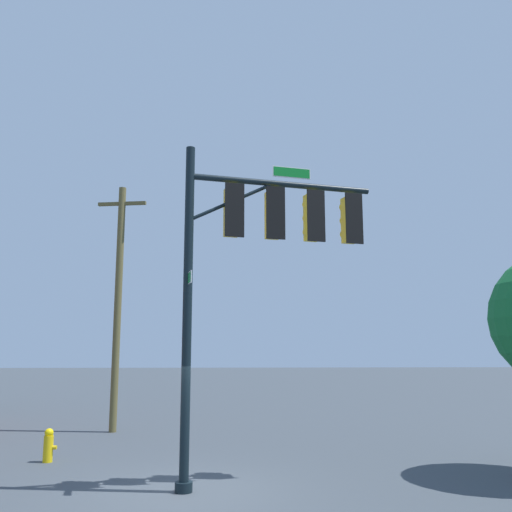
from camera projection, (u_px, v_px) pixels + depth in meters
ground_plane at (183, 492)px, 10.85m from camera, size 120.00×120.00×0.00m
signal_pole_assembly at (265, 240)px, 12.21m from camera, size 4.43×1.74×7.32m
utility_pole at (118, 301)px, 19.04m from camera, size 1.80×0.40×8.64m
fire_hydrant at (49, 445)px, 13.68m from camera, size 0.33×0.24×0.83m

